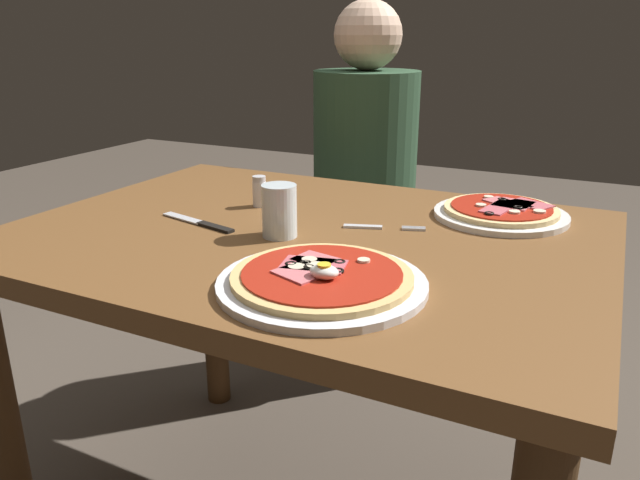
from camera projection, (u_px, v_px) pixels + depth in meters
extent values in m
cube|color=brown|center=(305.00, 240.00, 1.16)|extent=(1.11, 0.82, 0.04)
cylinder|color=#4A3018|center=(3.00, 430.00, 1.19)|extent=(0.07, 0.07, 0.69)
cylinder|color=#4A3018|center=(213.00, 298.00, 1.78)|extent=(0.07, 0.07, 0.69)
cylinder|color=#4A3018|center=(569.00, 378.00, 1.37)|extent=(0.07, 0.07, 0.69)
cylinder|color=white|center=(322.00, 284.00, 0.90)|extent=(0.31, 0.31, 0.01)
cylinder|color=#DBB26B|center=(322.00, 277.00, 0.89)|extent=(0.27, 0.27, 0.01)
cylinder|color=#A82314|center=(322.00, 273.00, 0.89)|extent=(0.24, 0.24, 0.00)
torus|color=black|center=(306.00, 263.00, 0.92)|extent=(0.02, 0.02, 0.00)
torus|color=black|center=(340.00, 262.00, 0.92)|extent=(0.02, 0.02, 0.00)
torus|color=black|center=(309.00, 268.00, 0.90)|extent=(0.02, 0.02, 0.00)
torus|color=black|center=(291.00, 264.00, 0.91)|extent=(0.02, 0.02, 0.00)
torus|color=black|center=(338.00, 271.00, 0.89)|extent=(0.02, 0.02, 0.00)
cube|color=#C65B66|center=(314.00, 265.00, 0.91)|extent=(0.11, 0.08, 0.00)
cube|color=#D16B70|center=(302.00, 272.00, 0.89)|extent=(0.09, 0.08, 0.00)
cube|color=#D16B70|center=(315.00, 260.00, 0.93)|extent=(0.07, 0.06, 0.00)
cylinder|color=beige|center=(315.00, 266.00, 0.91)|extent=(0.03, 0.03, 0.00)
cylinder|color=beige|center=(297.00, 267.00, 0.90)|extent=(0.03, 0.03, 0.00)
cylinder|color=beige|center=(364.00, 260.00, 0.93)|extent=(0.02, 0.02, 0.00)
cylinder|color=beige|center=(309.00, 260.00, 0.93)|extent=(0.02, 0.02, 0.00)
ellipsoid|color=white|center=(324.00, 272.00, 0.86)|extent=(0.04, 0.03, 0.02)
cylinder|color=yellow|center=(324.00, 265.00, 0.86)|extent=(0.02, 0.02, 0.00)
cylinder|color=white|center=(500.00, 215.00, 1.23)|extent=(0.27, 0.27, 0.01)
cylinder|color=#E5C17F|center=(501.00, 210.00, 1.23)|extent=(0.23, 0.23, 0.01)
cylinder|color=#A82314|center=(501.00, 207.00, 1.23)|extent=(0.20, 0.20, 0.00)
torus|color=black|center=(489.00, 213.00, 1.17)|extent=(0.02, 0.02, 0.00)
torus|color=black|center=(518.00, 207.00, 1.21)|extent=(0.02, 0.02, 0.00)
torus|color=black|center=(502.00, 199.00, 1.27)|extent=(0.02, 0.02, 0.00)
cube|color=#D16B70|center=(507.00, 203.00, 1.24)|extent=(0.11, 0.09, 0.00)
cube|color=#C65B66|center=(530.00, 204.00, 1.24)|extent=(0.10, 0.08, 0.00)
cube|color=#D16B70|center=(513.00, 204.00, 1.23)|extent=(0.08, 0.09, 0.00)
cube|color=#C65B66|center=(499.00, 208.00, 1.21)|extent=(0.06, 0.11, 0.00)
cylinder|color=beige|center=(481.00, 205.00, 1.23)|extent=(0.02, 0.02, 0.00)
cylinder|color=beige|center=(489.00, 197.00, 1.29)|extent=(0.02, 0.02, 0.00)
cylinder|color=beige|center=(540.00, 211.00, 1.18)|extent=(0.02, 0.02, 0.00)
cylinder|color=beige|center=(514.00, 212.00, 1.18)|extent=(0.02, 0.02, 0.00)
cylinder|color=silver|center=(279.00, 211.00, 1.11)|extent=(0.06, 0.06, 0.10)
cylinder|color=silver|center=(280.00, 225.00, 1.12)|extent=(0.06, 0.06, 0.04)
cube|color=silver|center=(363.00, 227.00, 1.17)|extent=(0.08, 0.04, 0.00)
cube|color=silver|center=(414.00, 230.00, 1.15)|extent=(0.04, 0.02, 0.00)
cube|color=silver|center=(414.00, 229.00, 1.16)|extent=(0.04, 0.02, 0.00)
cube|color=silver|center=(414.00, 228.00, 1.16)|extent=(0.04, 0.02, 0.00)
cube|color=silver|center=(414.00, 227.00, 1.17)|extent=(0.04, 0.02, 0.00)
cube|color=silver|center=(184.00, 218.00, 1.22)|extent=(0.11, 0.04, 0.00)
cube|color=black|center=(215.00, 227.00, 1.17)|extent=(0.09, 0.04, 0.01)
cylinder|color=white|center=(260.00, 194.00, 1.31)|extent=(0.03, 0.03, 0.05)
cylinder|color=silver|center=(259.00, 179.00, 1.30)|extent=(0.03, 0.03, 0.01)
cylinder|color=black|center=(361.00, 301.00, 2.03)|extent=(0.29, 0.29, 0.46)
cylinder|color=#2D4C33|center=(365.00, 157.00, 1.87)|extent=(0.32, 0.32, 0.52)
sphere|color=beige|center=(368.00, 35.00, 1.75)|extent=(0.20, 0.20, 0.20)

